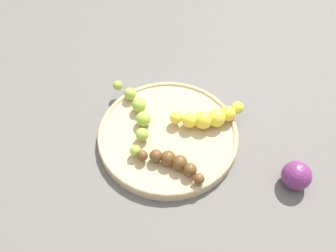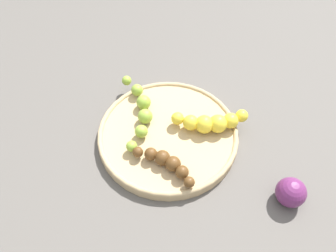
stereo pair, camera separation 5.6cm
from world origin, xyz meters
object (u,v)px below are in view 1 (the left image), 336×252
object	(u,v)px
banana_green	(137,113)
fruit_bowl	(168,134)
plum_purple	(296,176)
banana_yellow	(209,117)
banana_overripe	(173,162)

from	to	relation	value
banana_green	fruit_bowl	bearing A→B (deg)	-46.08
banana_green	plum_purple	distance (m)	0.32
plum_purple	fruit_bowl	bearing A→B (deg)	11.69
banana_yellow	banana_green	world-z (taller)	banana_yellow
banana_yellow	banana_green	distance (m)	0.14
fruit_bowl	banana_green	bearing A→B (deg)	5.75
banana_yellow	plum_purple	world-z (taller)	banana_yellow
fruit_bowl	plum_purple	distance (m)	0.25
banana_green	plum_purple	size ratio (longest dim) A/B	3.05
fruit_bowl	banana_green	world-z (taller)	banana_green
fruit_bowl	banana_overripe	world-z (taller)	banana_overripe
banana_yellow	banana_overripe	distance (m)	0.12
fruit_bowl	plum_purple	xyz separation A→B (m)	(-0.24, -0.05, 0.01)
fruit_bowl	banana_green	size ratio (longest dim) A/B	1.75
banana_overripe	plum_purple	size ratio (longest dim) A/B	2.44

